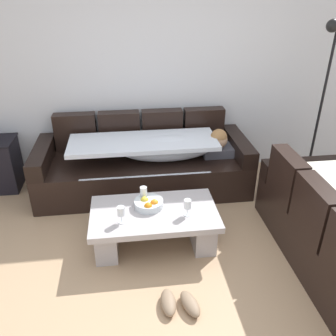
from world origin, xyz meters
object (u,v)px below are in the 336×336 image
at_px(wine_glass_far_back, 144,192).
at_px(coffee_table, 154,223).
at_px(wine_glass_near_left, 121,212).
at_px(fruit_bowl, 149,204).
at_px(wine_glass_near_right, 187,205).
at_px(pair_of_shoes, 179,303).
at_px(couch_along_wall, 147,164).
at_px(floor_lamp, 321,94).

bearing_deg(wine_glass_far_back, coffee_table, -64.05).
distance_m(wine_glass_near_left, wine_glass_far_back, 0.38).
relative_size(fruit_bowl, wine_glass_near_right, 1.69).
height_order(wine_glass_near_right, pair_of_shoes, wine_glass_near_right).
relative_size(couch_along_wall, pair_of_shoes, 7.77).
distance_m(coffee_table, pair_of_shoes, 0.84).
relative_size(coffee_table, floor_lamp, 0.62).
height_order(coffee_table, pair_of_shoes, coffee_table).
xyz_separation_m(wine_glass_near_right, wine_glass_far_back, (-0.38, 0.27, 0.00)).
bearing_deg(fruit_bowl, couch_along_wall, 86.73).
distance_m(wine_glass_near_left, wine_glass_near_right, 0.61).
bearing_deg(pair_of_shoes, floor_lamp, 43.65).
xyz_separation_m(coffee_table, floor_lamp, (2.10, 1.08, 0.88)).
distance_m(coffee_table, wine_glass_near_right, 0.41).
bearing_deg(wine_glass_near_right, fruit_bowl, 152.88).
bearing_deg(wine_glass_near_right, couch_along_wall, 103.56).
bearing_deg(floor_lamp, couch_along_wall, -179.92).
relative_size(fruit_bowl, floor_lamp, 0.14).
bearing_deg(wine_glass_far_back, fruit_bowl, -67.55).
bearing_deg(coffee_table, couch_along_wall, 89.23).
bearing_deg(wine_glass_far_back, floor_lamp, 22.64).
bearing_deg(wine_glass_near_left, couch_along_wall, 75.29).
bearing_deg(wine_glass_near_left, pair_of_shoes, -57.51).
relative_size(couch_along_wall, fruit_bowl, 8.98).
height_order(fruit_bowl, wine_glass_near_right, wine_glass_near_right).
distance_m(couch_along_wall, wine_glass_far_back, 0.93).
xyz_separation_m(coffee_table, wine_glass_near_right, (0.30, -0.10, 0.26)).
distance_m(couch_along_wall, fruit_bowl, 1.01).
bearing_deg(couch_along_wall, wine_glass_near_right, -76.44).
distance_m(couch_along_wall, wine_glass_near_left, 1.27).
bearing_deg(fruit_bowl, wine_glass_far_back, 112.45).
bearing_deg(wine_glass_near_right, wine_glass_near_left, -176.68).
relative_size(wine_glass_near_left, wine_glass_near_right, 1.00).
bearing_deg(couch_along_wall, floor_lamp, 0.08).
bearing_deg(wine_glass_far_back, wine_glass_near_right, -35.59).
bearing_deg(fruit_bowl, coffee_table, -59.66).
distance_m(couch_along_wall, pair_of_shoes, 1.91).
bearing_deg(floor_lamp, wine_glass_near_left, -153.10).
height_order(wine_glass_near_left, pair_of_shoes, wine_glass_near_left).
xyz_separation_m(wine_glass_far_back, pair_of_shoes, (0.20, -0.98, -0.45)).
bearing_deg(floor_lamp, coffee_table, -152.71).
height_order(fruit_bowl, wine_glass_far_back, wine_glass_far_back).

